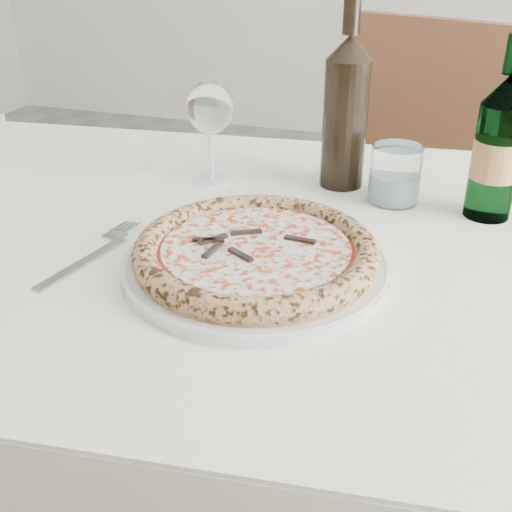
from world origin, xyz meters
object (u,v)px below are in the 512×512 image
(dining_table, at_px, (277,290))
(wine_bottle, at_px, (345,111))
(chair_far, at_px, (401,187))
(beer_bottle, at_px, (498,148))
(plate, at_px, (256,264))
(wine_glass, at_px, (210,111))
(tumbler, at_px, (395,178))
(pizza, at_px, (256,251))

(dining_table, height_order, wine_bottle, wine_bottle)
(chair_far, height_order, beer_bottle, beer_bottle)
(plate, xyz_separation_m, wine_glass, (-0.16, 0.27, 0.11))
(plate, height_order, tumbler, tumbler)
(wine_glass, bearing_deg, beer_bottle, -0.65)
(dining_table, distance_m, wine_glass, 0.31)
(wine_bottle, bearing_deg, pizza, -98.08)
(wine_bottle, bearing_deg, dining_table, -101.72)
(plate, bearing_deg, chair_far, 83.67)
(dining_table, relative_size, pizza, 5.05)
(dining_table, relative_size, tumbler, 17.61)
(plate, xyz_separation_m, wine_bottle, (0.04, 0.32, 0.11))
(dining_table, height_order, beer_bottle, beer_bottle)
(pizza, distance_m, wine_glass, 0.32)
(chair_far, height_order, wine_glass, chair_far)
(plate, height_order, pizza, pizza)
(plate, distance_m, pizza, 0.02)
(pizza, bearing_deg, dining_table, 90.00)
(pizza, distance_m, wine_bottle, 0.33)
(wine_glass, bearing_deg, pizza, -58.67)
(dining_table, bearing_deg, tumbler, 52.32)
(wine_glass, height_order, beer_bottle, beer_bottle)
(pizza, distance_m, tumbler, 0.31)
(chair_far, distance_m, wine_glass, 0.76)
(chair_far, bearing_deg, tumbler, -86.78)
(chair_far, bearing_deg, wine_glass, -112.47)
(plate, distance_m, wine_bottle, 0.34)
(plate, xyz_separation_m, beer_bottle, (0.27, 0.26, 0.09))
(dining_table, xyz_separation_m, tumbler, (0.13, 0.17, 0.13))
(dining_table, height_order, plate, plate)
(tumbler, height_order, beer_bottle, beer_bottle)
(pizza, bearing_deg, tumbler, 63.85)
(plate, relative_size, tumbler, 3.81)
(plate, relative_size, beer_bottle, 1.29)
(chair_far, distance_m, wine_bottle, 0.68)
(beer_bottle, bearing_deg, pizza, -136.29)
(beer_bottle, bearing_deg, chair_far, 105.20)
(tumbler, bearing_deg, wine_glass, -178.30)
(dining_table, height_order, wine_glass, wine_glass)
(plate, relative_size, wine_glass, 2.00)
(plate, xyz_separation_m, pizza, (-0.00, -0.00, 0.02))
(pizza, height_order, wine_bottle, wine_bottle)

